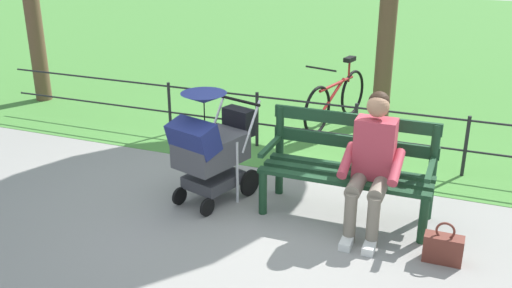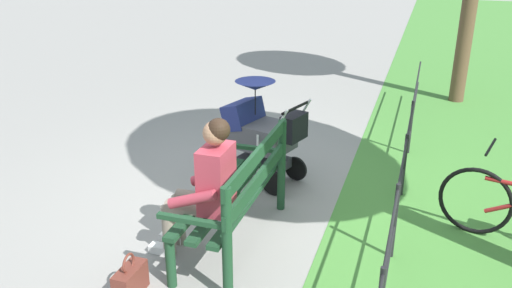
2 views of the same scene
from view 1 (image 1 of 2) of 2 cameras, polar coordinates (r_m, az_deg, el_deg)
ground_plane at (r=5.94m, az=0.60°, el=-5.74°), size 60.00×60.00×0.00m
grass_lawn at (r=14.13m, az=13.60°, el=9.83°), size 40.00×16.00×0.01m
park_bench at (r=5.60m, az=9.03°, el=-1.80°), size 1.60×0.60×0.96m
person_on_bench at (r=5.30m, az=11.22°, el=-1.57°), size 0.53×0.74×1.28m
stroller at (r=5.76m, az=-4.43°, el=-0.18°), size 0.73×0.98×1.15m
handbag at (r=5.18m, az=17.76°, el=-9.62°), size 0.32×0.14×0.37m
park_fence at (r=6.90m, az=8.71°, el=1.84°), size 8.59×0.04×0.70m
bicycle at (r=8.08m, az=7.80°, el=4.37°), size 0.55×1.62×0.89m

